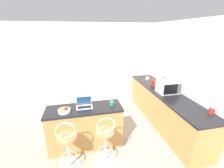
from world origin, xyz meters
TOP-DOWN VIEW (x-y plane):
  - ground_plane at (0.00, 0.00)m, footprint 20.00×20.00m
  - wall_back at (0.00, 2.55)m, footprint 12.00×0.06m
  - wall_right at (1.95, 0.00)m, footprint 0.06×12.00m
  - breakfast_bar at (-0.45, 0.57)m, footprint 1.51×0.54m
  - counter_right at (1.60, 1.01)m, footprint 0.67×3.05m
  - bar_stool_near at (-0.78, 0.04)m, footprint 0.40×0.40m
  - bar_stool_far at (-0.12, 0.04)m, footprint 0.40×0.40m
  - laptop at (-0.44, 0.64)m, footprint 0.32×0.25m
  - microwave at (1.63, 0.94)m, footprint 0.51×0.37m
  - toaster at (1.60, 1.42)m, footprint 0.26×0.25m
  - mug_white at (1.59, 2.02)m, footprint 0.11×0.09m
  - mug_green at (0.12, 0.57)m, footprint 0.10×0.09m
  - mug_red at (1.85, -0.15)m, footprint 0.10×0.08m
  - fruit_bowl at (-0.82, 0.48)m, footprint 0.23×0.23m
  - mug_blue at (1.73, 1.71)m, footprint 0.10×0.09m
  - pepper_mill at (1.84, 1.47)m, footprint 0.06×0.06m

SIDE VIEW (x-z plane):
  - ground_plane at x=0.00m, z-range 0.00..0.00m
  - counter_right at x=1.60m, z-range 0.00..0.90m
  - breakfast_bar at x=-0.45m, z-range 0.00..0.90m
  - bar_stool_near at x=-0.78m, z-range -0.03..0.97m
  - bar_stool_far at x=-0.12m, z-range -0.03..0.97m
  - fruit_bowl at x=-0.82m, z-range 0.88..0.99m
  - mug_green at x=0.12m, z-range 0.90..0.99m
  - mug_white at x=1.59m, z-range 0.90..0.99m
  - mug_blue at x=1.73m, z-range 0.90..1.00m
  - mug_red at x=1.85m, z-range 0.90..1.00m
  - laptop at x=-0.44m, z-range 0.85..1.05m
  - toaster at x=1.60m, z-range 0.90..1.07m
  - pepper_mill at x=1.84m, z-range 0.89..1.14m
  - microwave at x=1.63m, z-range 0.90..1.20m
  - wall_back at x=0.00m, z-range 0.00..2.60m
  - wall_right at x=1.95m, z-range 0.00..2.60m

